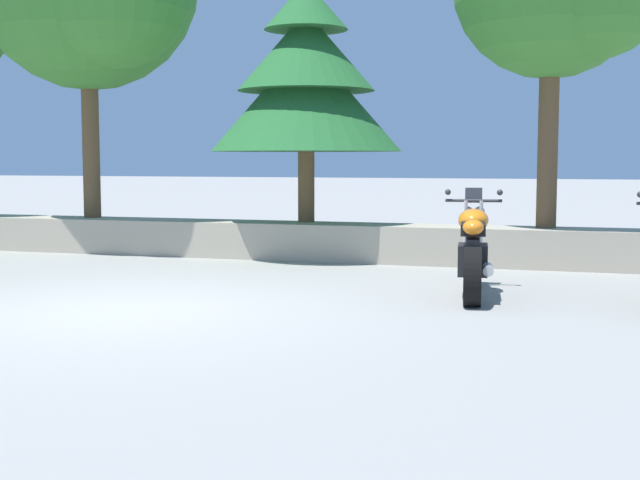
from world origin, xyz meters
The scene contains 4 objects.
ground_plane centered at (0.00, 0.00, 0.00)m, with size 120.00×120.00×0.00m, color gray.
stone_wall centered at (0.00, 4.80, 0.28)m, with size 36.00×0.80×0.55m, color #A89E89.
motorcycle_orange_centre centered at (3.20, 1.99, 0.49)m, with size 0.70×2.06×1.18m.
pine_tree_mid_right centered at (0.26, 5.03, 2.72)m, with size 2.92×2.92×3.66m.
Camera 1 is at (4.37, -7.61, 1.52)m, focal length 48.36 mm.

